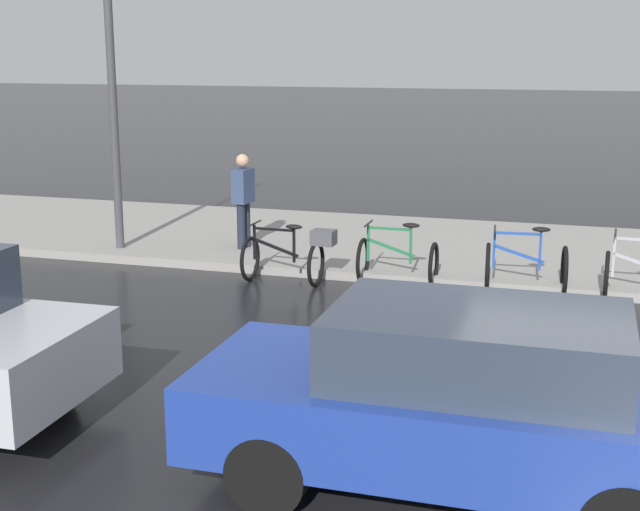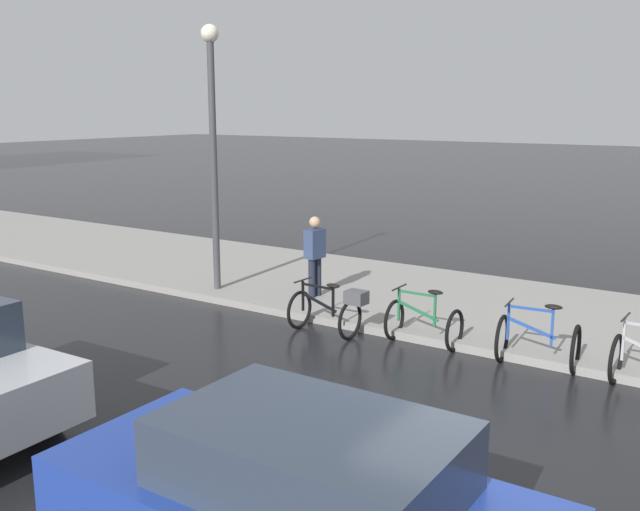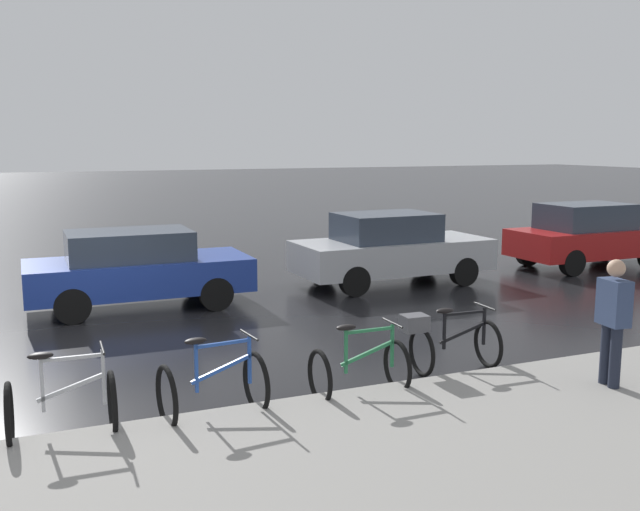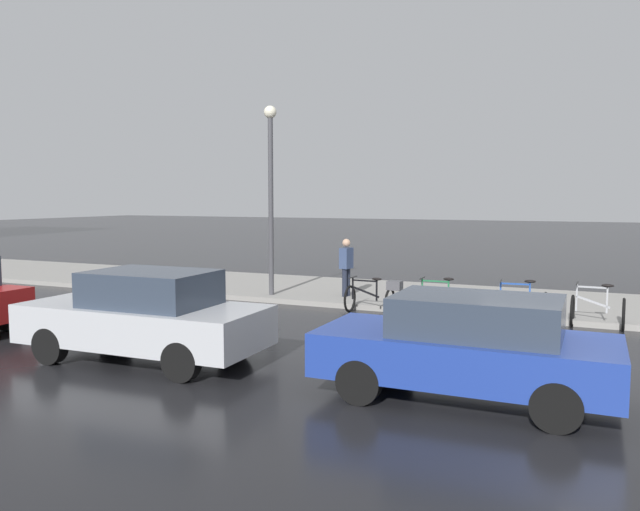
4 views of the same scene
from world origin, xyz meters
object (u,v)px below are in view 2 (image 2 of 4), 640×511
Objects in this scene: streetlamp at (213,132)px; car_blue at (299,502)px; pedestrian at (315,255)px; bicycle_second at (538,341)px; bicycle_third at (424,322)px; bicycle_farthest at (332,309)px.

car_blue is at bearing -134.56° from streetlamp.
pedestrian is 3.17m from streetlamp.
bicycle_third is (-0.01, 1.86, -0.02)m from bicycle_second.
bicycle_second is at bearing -94.57° from streetlamp.
car_blue is at bearing -163.66° from bicycle_third.
pedestrian is at bearing 33.00° from car_blue.
streetlamp is at bearing 74.30° from bicycle_farthest.
car_blue is (-6.06, -1.78, 0.39)m from bicycle_third.
streetlamp is (-0.61, 2.03, 2.37)m from pedestrian.
car_blue reaches higher than bicycle_farthest.
car_blue is 2.39× the size of pedestrian.
bicycle_second is 1.86m from bicycle_third.
bicycle_second is 4.95m from pedestrian.
pedestrian is 0.32× the size of streetlamp.
streetlamp reaches higher than bicycle_farthest.
bicycle_second is 1.05× the size of bicycle_third.
bicycle_third is 0.21× the size of streetlamp.
bicycle_second is 3.40m from bicycle_farthest.
car_blue is 9.77m from streetlamp.
bicycle_third reaches higher than bicycle_farthest.
pedestrian is (1.15, 4.78, 0.58)m from bicycle_second.
car_blue is (-5.65, -3.29, 0.30)m from bicycle_farthest.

